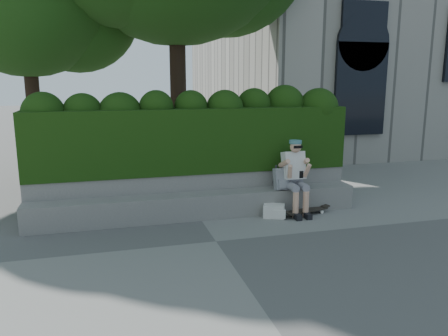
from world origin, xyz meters
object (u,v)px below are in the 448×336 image
object	(u,v)px
skateboard	(306,211)
backpack_plaid	(282,179)
person	(295,174)
backpack_ground	(274,211)

from	to	relation	value
skateboard	backpack_plaid	xyz separation A→B (m)	(-0.40, 0.26, 0.58)
person	backpack_plaid	distance (m)	0.26
backpack_plaid	backpack_ground	world-z (taller)	backpack_plaid
skateboard	person	bearing A→B (deg)	119.27
skateboard	backpack_ground	xyz separation A→B (m)	(-0.63, 0.01, 0.04)
backpack_plaid	skateboard	bearing A→B (deg)	-36.29
person	backpack_plaid	bearing A→B (deg)	160.12
backpack_ground	person	bearing A→B (deg)	46.24
person	backpack_plaid	world-z (taller)	person
person	backpack_ground	bearing A→B (deg)	-159.56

